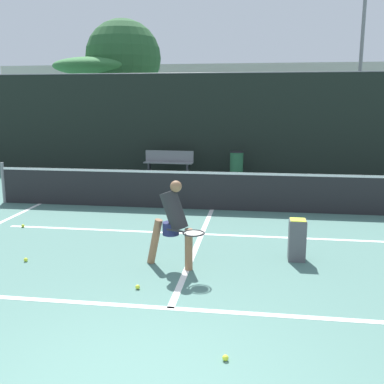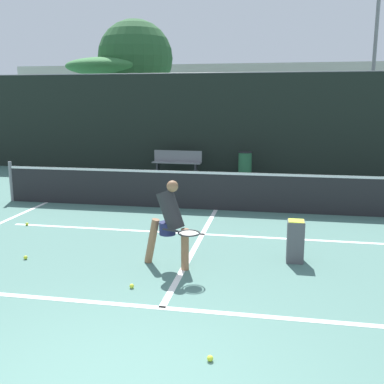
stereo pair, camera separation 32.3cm
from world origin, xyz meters
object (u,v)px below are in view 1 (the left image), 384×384
(courtside_bench, at_px, (169,161))
(trash_bin, at_px, (237,164))
(player_practicing, at_px, (173,221))
(ball_hopper, at_px, (297,239))
(parked_car, at_px, (216,148))

(courtside_bench, height_order, trash_bin, trash_bin)
(player_practicing, height_order, trash_bin, player_practicing)
(ball_hopper, bearing_deg, trash_bin, 99.37)
(ball_hopper, height_order, courtside_bench, courtside_bench)
(trash_bin, distance_m, parked_car, 3.27)
(courtside_bench, distance_m, trash_bin, 2.45)
(courtside_bench, relative_size, parked_car, 0.40)
(trash_bin, bearing_deg, ball_hopper, -80.63)
(courtside_bench, bearing_deg, parked_car, 68.35)
(ball_hopper, relative_size, courtside_bench, 0.39)
(ball_hopper, distance_m, trash_bin, 8.66)
(courtside_bench, distance_m, parked_car, 3.48)
(trash_bin, bearing_deg, courtside_bench, -178.45)
(trash_bin, bearing_deg, parked_car, 108.26)
(courtside_bench, relative_size, trash_bin, 2.06)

